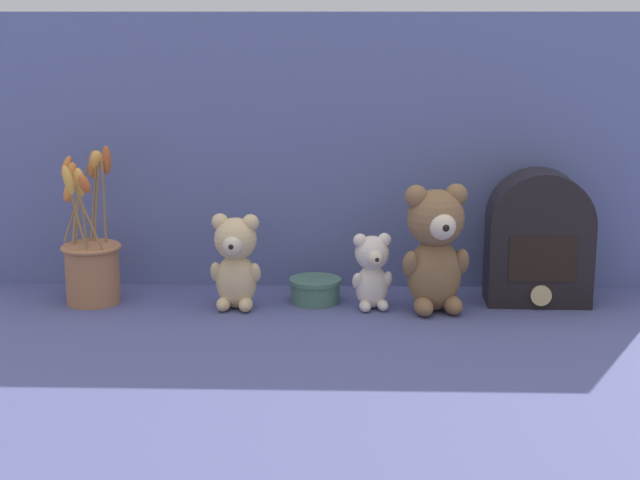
# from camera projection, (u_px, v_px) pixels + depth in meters

# --- Properties ---
(ground_plane) EXTENTS (4.00, 4.00, 0.00)m
(ground_plane) POSITION_uv_depth(u_px,v_px,m) (320.00, 308.00, 1.93)
(ground_plane) COLOR #4C5184
(backdrop_wall) EXTENTS (1.50, 0.02, 0.57)m
(backdrop_wall) POSITION_uv_depth(u_px,v_px,m) (322.00, 152.00, 2.03)
(backdrop_wall) COLOR slate
(backdrop_wall) RESTS_ON ground
(teddy_bear_large) EXTENTS (0.14, 0.13, 0.25)m
(teddy_bear_large) POSITION_uv_depth(u_px,v_px,m) (436.00, 246.00, 1.88)
(teddy_bear_large) COLOR olive
(teddy_bear_large) RESTS_ON ground
(teddy_bear_medium) EXTENTS (0.10, 0.10, 0.19)m
(teddy_bear_medium) POSITION_uv_depth(u_px,v_px,m) (236.00, 260.00, 1.91)
(teddy_bear_medium) COLOR #DBBC84
(teddy_bear_medium) RESTS_ON ground
(teddy_bear_small) EXTENTS (0.08, 0.08, 0.15)m
(teddy_bear_small) POSITION_uv_depth(u_px,v_px,m) (372.00, 270.00, 1.91)
(teddy_bear_small) COLOR beige
(teddy_bear_small) RESTS_ON ground
(flower_vase) EXTENTS (0.13, 0.16, 0.32)m
(flower_vase) POSITION_uv_depth(u_px,v_px,m) (91.00, 261.00, 1.95)
(flower_vase) COLOR #AD7047
(flower_vase) RESTS_ON ground
(vintage_radio) EXTENTS (0.21, 0.11, 0.27)m
(vintage_radio) POSITION_uv_depth(u_px,v_px,m) (539.00, 240.00, 1.94)
(vintage_radio) COLOR black
(vintage_radio) RESTS_ON ground
(decorative_tin_tall) EXTENTS (0.10, 0.10, 0.05)m
(decorative_tin_tall) POSITION_uv_depth(u_px,v_px,m) (315.00, 290.00, 1.97)
(decorative_tin_tall) COLOR #47705B
(decorative_tin_tall) RESTS_ON ground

